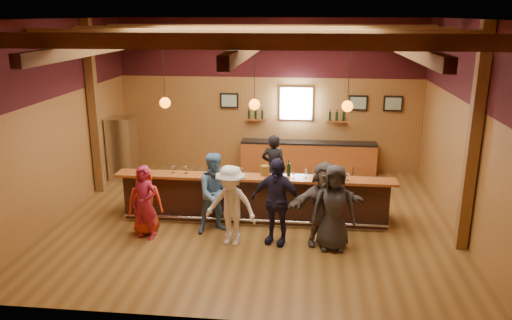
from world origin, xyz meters
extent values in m
plane|color=brown|center=(0.00, 0.00, 0.00)|extent=(9.00, 9.00, 0.00)
cube|color=brown|center=(0.00, 4.00, 2.25)|extent=(9.00, 0.04, 4.50)
cube|color=brown|center=(0.00, -4.00, 2.25)|extent=(9.00, 0.04, 4.50)
cube|color=brown|center=(-4.50, 0.00, 2.25)|extent=(0.04, 8.00, 4.50)
cube|color=brown|center=(4.50, 0.00, 2.25)|extent=(0.04, 8.00, 4.50)
cube|color=brown|center=(0.00, 0.00, 4.50)|extent=(9.00, 8.00, 0.04)
cube|color=#380F12|center=(0.00, 3.98, 3.65)|extent=(9.00, 0.01, 1.70)
cube|color=#380F12|center=(-4.48, 0.00, 3.65)|extent=(0.01, 8.00, 1.70)
cube|color=#380F12|center=(4.48, 0.00, 3.65)|extent=(0.01, 8.00, 1.70)
cube|color=brown|center=(-4.35, 1.50, 2.25)|extent=(0.22, 0.22, 4.50)
cube|color=brown|center=(4.35, -1.00, 2.25)|extent=(0.22, 0.22, 4.50)
cube|color=brown|center=(0.00, -3.00, 4.20)|extent=(8.80, 0.20, 0.25)
cube|color=brown|center=(0.00, -1.00, 4.20)|extent=(8.80, 0.20, 0.25)
cube|color=brown|center=(0.00, 1.00, 4.20)|extent=(8.80, 0.20, 0.25)
cube|color=brown|center=(0.00, 3.00, 4.20)|extent=(8.80, 0.20, 0.25)
cube|color=brown|center=(-3.00, 0.00, 3.95)|extent=(0.18, 7.80, 0.22)
cube|color=brown|center=(0.00, 0.00, 3.95)|extent=(0.18, 7.80, 0.22)
cube|color=brown|center=(3.00, 0.00, 3.95)|extent=(0.18, 7.80, 0.22)
cube|color=black|center=(0.00, 0.00, 0.53)|extent=(6.00, 0.60, 1.05)
cube|color=brown|center=(0.00, -0.18, 1.08)|extent=(6.30, 0.50, 0.06)
cube|color=black|center=(0.00, 0.38, 0.93)|extent=(6.00, 0.48, 0.05)
cube|color=black|center=(0.00, 0.38, 0.45)|extent=(6.00, 0.48, 0.90)
cube|color=silver|center=(2.00, 0.38, 0.88)|extent=(0.45, 0.40, 0.14)
cube|color=silver|center=(2.50, 0.38, 0.88)|extent=(0.45, 0.40, 0.14)
cylinder|color=silver|center=(0.00, -0.42, 0.15)|extent=(6.00, 0.06, 0.06)
cube|color=brown|center=(1.20, 3.72, 0.45)|extent=(4.00, 0.50, 0.90)
cube|color=black|center=(1.20, 3.72, 0.93)|extent=(4.00, 0.52, 0.05)
cube|color=silver|center=(0.80, 3.95, 2.05)|extent=(0.95, 0.08, 0.95)
cube|color=white|center=(0.80, 3.90, 2.05)|extent=(0.78, 0.01, 0.78)
cube|color=black|center=(-1.20, 3.94, 2.10)|extent=(0.55, 0.04, 0.45)
cube|color=silver|center=(-1.20, 3.92, 2.10)|extent=(0.45, 0.01, 0.35)
cube|color=black|center=(2.60, 3.94, 2.10)|extent=(0.55, 0.04, 0.45)
cube|color=silver|center=(2.60, 3.92, 2.10)|extent=(0.45, 0.01, 0.35)
cube|color=black|center=(3.60, 3.94, 2.10)|extent=(0.55, 0.04, 0.45)
cube|color=silver|center=(3.60, 3.92, 2.10)|extent=(0.45, 0.01, 0.35)
cube|color=brown|center=(-0.40, 3.88, 1.55)|extent=(0.60, 0.18, 0.04)
cylinder|color=black|center=(-0.60, 3.88, 1.70)|extent=(0.07, 0.07, 0.26)
cylinder|color=black|center=(-0.40, 3.88, 1.70)|extent=(0.07, 0.07, 0.26)
cylinder|color=black|center=(-0.20, 3.88, 1.70)|extent=(0.07, 0.07, 0.26)
cube|color=brown|center=(2.00, 3.88, 1.55)|extent=(0.60, 0.18, 0.04)
cylinder|color=black|center=(1.80, 3.88, 1.70)|extent=(0.07, 0.07, 0.26)
cylinder|color=black|center=(2.00, 3.88, 1.70)|extent=(0.07, 0.07, 0.26)
cylinder|color=black|center=(2.20, 3.88, 1.70)|extent=(0.07, 0.07, 0.26)
cylinder|color=black|center=(-2.00, 0.00, 3.33)|extent=(0.01, 0.01, 1.25)
sphere|color=orange|center=(-2.00, 0.00, 2.70)|extent=(0.24, 0.24, 0.24)
cylinder|color=black|center=(0.00, 0.00, 3.33)|extent=(0.01, 0.01, 1.25)
sphere|color=orange|center=(0.00, 0.00, 2.70)|extent=(0.24, 0.24, 0.24)
cylinder|color=black|center=(2.00, 0.00, 3.33)|extent=(0.01, 0.01, 1.25)
sphere|color=orange|center=(2.00, 0.00, 2.70)|extent=(0.24, 0.24, 0.24)
cube|color=silver|center=(-4.10, 2.60, 0.90)|extent=(0.70, 0.70, 1.80)
imported|color=red|center=(-2.25, -1.01, 0.75)|extent=(0.85, 0.71, 1.49)
imported|color=maroon|center=(-2.18, -1.24, 0.80)|extent=(0.66, 0.52, 1.59)
imported|color=#5179A3|center=(-0.75, -0.75, 0.89)|extent=(1.07, 0.98, 1.78)
imported|color=silver|center=(-0.34, -1.33, 0.85)|extent=(1.22, 0.88, 1.70)
imported|color=#1C1933|center=(0.57, -1.17, 0.92)|extent=(1.16, 0.74, 1.84)
imported|color=#4F453F|center=(1.54, -1.11, 0.88)|extent=(1.72, 1.05, 1.77)
imported|color=#252528|center=(1.74, -1.32, 0.89)|extent=(0.88, 0.58, 1.77)
imported|color=black|center=(0.34, 1.31, 0.86)|extent=(0.69, 0.52, 1.72)
cylinder|color=olive|center=(0.24, -0.07, 1.22)|extent=(0.20, 0.20, 0.22)
cylinder|color=black|center=(0.77, -0.06, 1.25)|extent=(0.08, 0.08, 0.29)
cylinder|color=black|center=(0.77, -0.06, 1.45)|extent=(0.03, 0.03, 0.10)
cylinder|color=black|center=(0.76, -0.02, 1.23)|extent=(0.07, 0.07, 0.24)
cylinder|color=black|center=(0.76, -0.02, 1.39)|extent=(0.02, 0.02, 0.08)
cylinder|color=silver|center=(-2.46, -0.17, 1.11)|extent=(0.07, 0.07, 0.01)
cylinder|color=silver|center=(-2.46, -0.17, 1.17)|extent=(0.01, 0.01, 0.10)
sphere|color=silver|center=(-2.46, -0.17, 1.25)|extent=(0.08, 0.08, 0.08)
cylinder|color=silver|center=(-1.86, -0.13, 1.11)|extent=(0.06, 0.06, 0.01)
cylinder|color=silver|center=(-1.86, -0.13, 1.16)|extent=(0.01, 0.01, 0.09)
sphere|color=silver|center=(-1.86, -0.13, 1.24)|extent=(0.07, 0.07, 0.07)
cylinder|color=silver|center=(-1.56, -0.12, 1.11)|extent=(0.07, 0.07, 0.01)
cylinder|color=silver|center=(-1.56, -0.12, 1.17)|extent=(0.01, 0.01, 0.10)
sphere|color=silver|center=(-1.56, -0.12, 1.25)|extent=(0.08, 0.08, 0.08)
cylinder|color=silver|center=(-0.89, -0.16, 1.11)|extent=(0.08, 0.08, 0.01)
cylinder|color=silver|center=(-0.89, -0.16, 1.17)|extent=(0.01, 0.01, 0.11)
sphere|color=silver|center=(-0.89, -0.16, 1.27)|extent=(0.09, 0.09, 0.09)
cylinder|color=silver|center=(-0.28, -0.12, 1.11)|extent=(0.07, 0.07, 0.01)
cylinder|color=silver|center=(-0.28, -0.12, 1.17)|extent=(0.01, 0.01, 0.10)
sphere|color=silver|center=(-0.28, -0.12, 1.25)|extent=(0.08, 0.08, 0.08)
cylinder|color=silver|center=(0.89, -0.25, 1.11)|extent=(0.06, 0.06, 0.01)
cylinder|color=silver|center=(0.89, -0.25, 1.16)|extent=(0.01, 0.01, 0.09)
sphere|color=silver|center=(0.89, -0.25, 1.24)|extent=(0.07, 0.07, 0.07)
cylinder|color=silver|center=(1.16, -0.14, 1.11)|extent=(0.08, 0.08, 0.01)
cylinder|color=silver|center=(1.16, -0.14, 1.17)|extent=(0.01, 0.01, 0.11)
sphere|color=silver|center=(1.16, -0.14, 1.27)|extent=(0.09, 0.09, 0.09)
cylinder|color=silver|center=(2.07, -0.26, 1.11)|extent=(0.07, 0.07, 0.01)
cylinder|color=silver|center=(2.07, -0.26, 1.17)|extent=(0.01, 0.01, 0.10)
sphere|color=silver|center=(2.07, -0.26, 1.25)|extent=(0.08, 0.08, 0.08)
camera|label=1|loc=(1.19, -10.69, 4.61)|focal=35.00mm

